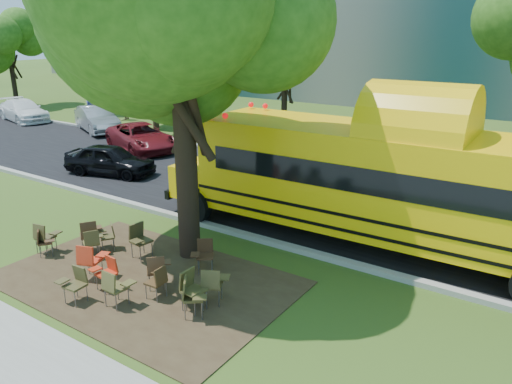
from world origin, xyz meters
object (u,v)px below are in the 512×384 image
Objects in this scene: bg_car_silver at (97,119)px; bg_car_red at (141,137)px; school_bus at (408,185)px; chair_0 at (44,235)px; chair_6 at (158,279)px; chair_11 at (157,268)px; chair_7 at (191,294)px; chair_8 at (90,232)px; chair_10 at (139,237)px; pedestrian_a at (90,108)px; chair_2 at (90,259)px; chair_4 at (115,285)px; chair_1 at (43,240)px; chair_3 at (107,270)px; chair_9 at (109,234)px; chair_15 at (204,252)px; pedestrian_b at (123,106)px; chair_12 at (191,287)px; chair_13 at (213,282)px; chair_5 at (75,281)px; chair_14 at (92,241)px; main_tree at (179,14)px; bg_car_white at (23,111)px; black_car at (110,160)px.

bg_car_silver reaches higher than bg_car_red.
school_bus is 9.74m from chair_0.
chair_11 reaches higher than chair_6.
school_bus is 6.39m from chair_7.
chair_8 is 1.47m from chair_10.
bg_car_silver is 3.67m from pedestrian_a.
bg_car_red is (-8.96, 10.21, 0.07)m from chair_2.
chair_4 is at bearing 42.25° from chair_10.
bg_car_red is at bearing 90.61° from chair_11.
chair_1 is 20.68m from pedestrian_a.
school_bus is at bearing -124.74° from chair_3.
chair_15 is at bearing -135.58° from chair_9.
pedestrian_b is at bearing -7.38° from chair_9.
chair_1 is 0.82× the size of chair_12.
chair_9 is at bearing -103.50° from chair_12.
school_bus is at bearing 25.65° from chair_2.
chair_1 is at bearing 88.73° from chair_6.
chair_2 reaches higher than chair_13.
chair_5 is 1.02× the size of chair_14.
main_tree is 12.63× the size of chair_9.
school_bus is 15.97× the size of chair_15.
pedestrian_a reaches higher than chair_3.
chair_12 is at bearing 36.93° from chair_1.
main_tree is at bearing -22.57° from chair_14.
chair_1 is 0.86× the size of chair_4.
bg_car_silver is (-17.35, 11.67, 0.16)m from chair_12.
bg_car_white is (-22.69, 12.12, 0.14)m from chair_4.
bg_car_white is at bearing -107.71° from chair_10.
chair_1 is at bearing -146.80° from pedestrian_a.
chair_4 is at bearing -145.03° from black_car.
bg_car_white is at bearing 90.98° from chair_14.
chair_1 is 3.66m from chair_4.
chair_7 reaches higher than chair_9.
pedestrian_a is (-20.44, 13.63, 0.26)m from chair_12.
pedestrian_a reaches higher than chair_14.
chair_12 reaches higher than chair_6.
chair_4 is at bearing 177.51° from chair_9.
main_tree reaches higher than pedestrian_b.
bg_car_white reaches higher than bg_car_red.
chair_8 is at bearing -48.35° from chair_5.
pedestrian_b is (-14.04, 15.33, 0.44)m from chair_1.
bg_car_white is 4.37m from pedestrian_a.
chair_11 is 23.22m from pedestrian_b.
bg_car_silver reaches higher than chair_7.
chair_13 is 1.08× the size of chair_14.
chair_4 is (1.45, -0.50, -0.04)m from chair_2.
chair_11 is (0.17, 1.11, -0.01)m from chair_4.
chair_2 is 0.20× the size of bg_car_red.
chair_5 is at bearing 85.97° from chair_3.
chair_4 reaches higher than chair_0.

